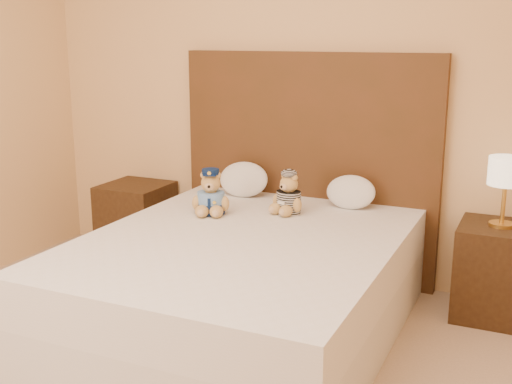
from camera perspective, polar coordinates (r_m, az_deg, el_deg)
bed at (r=3.54m, az=-1.24°, el=-8.29°), size 1.60×2.00×0.55m
headboard at (r=4.30m, az=4.61°, el=2.28°), size 1.75×0.08×1.50m
nightstand_left at (r=4.80m, az=-10.56°, el=-2.52°), size 0.45×0.45×0.55m
nightstand_right at (r=3.98m, az=20.63°, el=-6.64°), size 0.45×0.45×0.55m
lamp at (r=3.83m, az=21.36°, el=1.44°), size 0.20×0.20×0.40m
teddy_police at (r=3.86m, az=-4.03°, el=0.01°), size 0.30×0.29×0.28m
teddy_prisoner at (r=3.88m, az=2.93°, el=-0.09°), size 0.28×0.28×0.25m
pillow_left at (r=4.30m, az=-1.11°, el=1.27°), size 0.35×0.23×0.25m
pillow_right at (r=4.04m, az=8.43°, el=0.13°), size 0.31×0.20×0.22m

